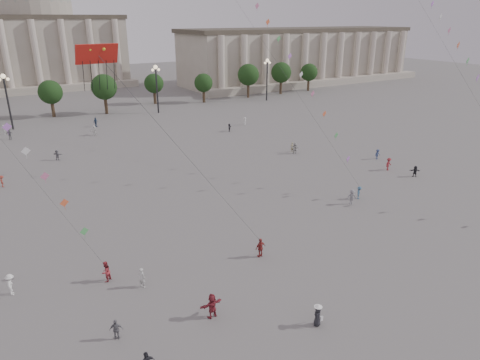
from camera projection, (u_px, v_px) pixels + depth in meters
ground at (296, 287)px, 34.79m from camera, size 360.00×360.00×0.00m
hall_east at (301, 56)px, 143.05m from camera, size 84.00×26.22×17.20m
hall_central at (41, 39)px, 133.11m from camera, size 48.30×34.30×35.50m
tree_row at (80, 90)px, 95.28m from camera, size 137.12×5.12×8.00m
lamp_post_mid_west at (6, 91)px, 80.95m from camera, size 2.00×0.90×10.65m
lamp_post_mid_east at (156, 80)px, 95.41m from camera, size 2.00×0.90×10.65m
lamp_post_far_east at (267, 72)px, 109.86m from camera, size 2.00×0.90×10.65m
person_crowd_0 at (96, 122)px, 85.23m from camera, size 1.16×1.00×1.87m
person_crowd_3 at (415, 171)px, 58.60m from camera, size 1.43×1.21×1.54m
person_crowd_4 at (94, 130)px, 79.05m from camera, size 1.50×1.67×1.84m
person_crowd_6 at (352, 197)px, 49.89m from camera, size 1.36×1.12×1.82m
person_crowd_7 at (295, 148)px, 68.45m from camera, size 1.51×1.58×1.79m
person_crowd_8 at (389, 164)px, 60.99m from camera, size 1.29×0.90×1.83m
person_crowd_9 at (229, 128)px, 81.79m from camera, size 1.28×1.35×1.52m
person_crowd_10 at (4, 130)px, 79.68m from camera, size 0.65×0.77×1.80m
person_crowd_12 at (57, 155)px, 65.35m from camera, size 1.45×1.42×1.66m
person_crowd_13 at (142, 278)px, 34.52m from camera, size 0.67×0.76×1.75m
person_crowd_14 at (377, 154)px, 65.82m from camera, size 1.03×0.62×1.56m
person_crowd_16 at (10, 134)px, 76.37m from camera, size 1.16×0.65×1.87m
person_crowd_17 at (2, 181)px, 55.03m from camera, size 0.67×1.05×1.54m
person_crowd_18 at (11, 284)px, 33.58m from camera, size 0.75×1.20×1.80m
person_crowd_19 at (245, 121)px, 86.73m from camera, size 1.11×1.13×1.56m
person_crowd_20 at (292, 147)px, 69.33m from camera, size 0.59×0.39×1.61m
tourist_0 at (260, 248)px, 38.89m from camera, size 1.12×0.55×1.85m
tourist_2 at (212, 306)px, 30.99m from camera, size 1.84×0.70×1.94m
tourist_3 at (116, 329)px, 28.93m from camera, size 0.98×0.70×1.55m
kite_flyer_0 at (106, 272)px, 35.27m from camera, size 1.12×1.08×1.81m
kite_flyer_1 at (359, 193)px, 51.42m from camera, size 1.16×1.09×1.57m
hat_person at (318, 315)px, 30.22m from camera, size 0.89×0.87×1.69m
dragon_kite at (102, 71)px, 22.62m from camera, size 7.97×2.70×22.47m
kite_train_east at (428, 3)px, 58.19m from camera, size 15.92×43.31×60.71m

